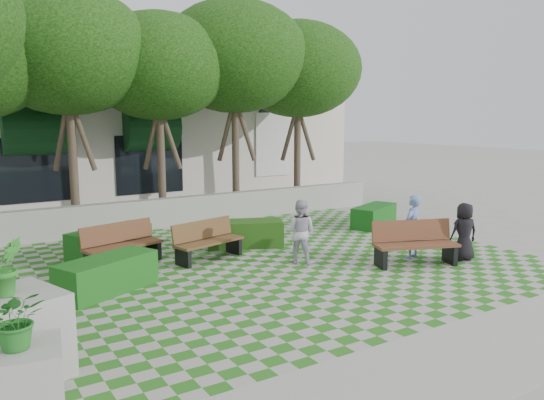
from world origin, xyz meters
TOP-DOWN VIEW (x-y plane):
  - ground at (0.00, 0.00)m, footprint 90.00×90.00m
  - lawn at (0.00, 1.00)m, footprint 12.00×12.00m
  - sidewalk_south at (0.00, -4.70)m, footprint 16.00×2.00m
  - retaining_wall at (0.00, 6.20)m, footprint 15.00×0.36m
  - bench_east at (2.90, -0.88)m, footprint 2.04×1.29m
  - bench_mid at (-0.97, 2.08)m, footprint 1.87×1.02m
  - bench_west at (-2.83, 2.74)m, footprint 1.92×1.04m
  - hedge_east at (5.12, 2.84)m, footprint 2.00×1.42m
  - hedge_midright at (0.43, 2.73)m, footprint 2.10×1.47m
  - hedge_midleft at (-2.88, 3.56)m, footprint 2.18×1.58m
  - hedge_west at (-3.65, 0.95)m, footprint 2.13×1.55m
  - planter_front at (-5.67, -3.03)m, footprint 1.00×1.00m
  - planter_back at (-5.63, -1.91)m, footprint 1.45×1.45m
  - person_blue at (3.26, -0.45)m, footprint 0.65×0.53m
  - person_dark at (4.15, -1.25)m, footprint 0.78×0.63m
  - person_white at (0.74, 0.64)m, footprint 0.89×0.93m
  - tree_row at (-1.86, 5.95)m, footprint 17.70×13.40m
  - building at (0.93, 14.08)m, footprint 18.00×8.92m

SIDE VIEW (x-z plane):
  - ground at x=0.00m, z-range 0.00..0.00m
  - sidewalk_south at x=0.00m, z-range 0.00..0.01m
  - lawn at x=0.00m, z-range 0.01..0.01m
  - hedge_east at x=5.12m, z-range 0.00..0.65m
  - hedge_midright at x=0.43m, z-range 0.00..0.68m
  - hedge_west at x=-3.65m, z-range 0.00..0.69m
  - hedge_midleft at x=-2.88m, z-range 0.00..0.71m
  - bench_mid at x=-0.97m, z-range -0.02..0.92m
  - retaining_wall at x=0.00m, z-range 0.00..0.90m
  - bench_west at x=-2.83m, z-range -0.02..0.94m
  - bench_east at x=2.90m, z-range -0.02..1.00m
  - planter_front at x=-5.67m, z-range -0.15..1.40m
  - planter_back at x=-5.63m, z-range -0.32..1.58m
  - person_dark at x=4.15m, z-range 0.00..1.39m
  - person_white at x=0.74m, z-range 0.00..1.51m
  - person_blue at x=3.26m, z-range 0.00..1.55m
  - building at x=0.93m, z-range -0.06..5.09m
  - tree_row at x=-1.86m, z-range 1.47..8.88m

